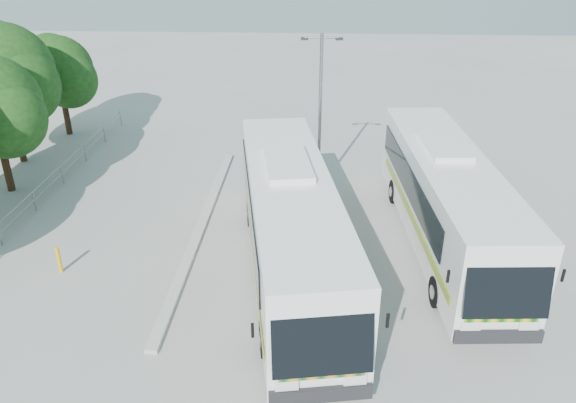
# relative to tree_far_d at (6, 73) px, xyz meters

# --- Properties ---
(ground) EXTENTS (100.00, 100.00, 0.00)m
(ground) POSITION_rel_tree_far_d_xyz_m (13.31, -8.80, -4.82)
(ground) COLOR #A5A5A0
(ground) RESTS_ON ground
(kerb_divider) EXTENTS (0.40, 16.00, 0.15)m
(kerb_divider) POSITION_rel_tree_far_d_xyz_m (11.01, -6.80, -4.74)
(kerb_divider) COLOR #B2B2AD
(kerb_divider) RESTS_ON ground
(railing) EXTENTS (0.06, 22.00, 1.00)m
(railing) POSITION_rel_tree_far_d_xyz_m (3.31, -4.80, -4.08)
(railing) COLOR gray
(railing) RESTS_ON ground
(tree_far_d) EXTENTS (5.62, 5.30, 7.33)m
(tree_far_d) POSITION_rel_tree_far_d_xyz_m (0.00, 0.00, 0.00)
(tree_far_d) COLOR #382314
(tree_far_d) RESTS_ON ground
(tree_far_e) EXTENTS (4.54, 4.28, 5.92)m
(tree_far_e) POSITION_rel_tree_far_d_xyz_m (0.68, 4.50, -0.93)
(tree_far_e) COLOR #382314
(tree_far_e) RESTS_ON ground
(coach_main) EXTENTS (4.93, 13.87, 3.78)m
(coach_main) POSITION_rel_tree_far_d_xyz_m (14.98, -10.14, -2.75)
(coach_main) COLOR white
(coach_main) RESTS_ON ground
(coach_adjacent) EXTENTS (3.54, 13.38, 3.67)m
(coach_adjacent) POSITION_rel_tree_far_d_xyz_m (20.91, -7.65, -2.80)
(coach_adjacent) COLOR white
(coach_adjacent) RESTS_ON ground
(lamppost) EXTENTS (1.81, 0.22, 7.41)m
(lamppost) POSITION_rel_tree_far_d_xyz_m (15.95, -2.97, -0.72)
(lamppost) COLOR gray
(lamppost) RESTS_ON ground
(bollard) EXTENTS (0.18, 0.18, 1.04)m
(bollard) POSITION_rel_tree_far_d_xyz_m (6.49, -10.56, -4.30)
(bollard) COLOR #E3A40D
(bollard) RESTS_ON ground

